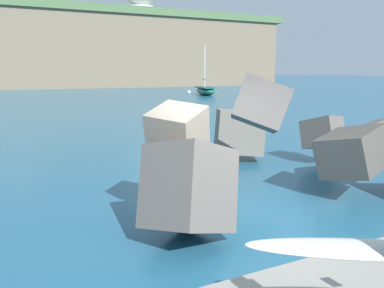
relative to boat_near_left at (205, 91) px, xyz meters
name	(u,v)px	position (x,y,z in m)	size (l,w,h in m)	color
ground_plane	(234,227)	(-17.95, -33.50, -0.50)	(400.00, 400.00, 0.00)	#235B7A
breakwater_jetty	(374,126)	(-13.11, -32.26, 0.79)	(28.86, 7.07, 3.04)	#605B56
boat_near_left	(205,91)	(0.00, 0.00, 0.00)	(2.54, 4.96, 5.38)	#1E6656
mooring_buoy_inner	(189,92)	(-0.81, 2.49, -0.28)	(0.44, 0.44, 0.44)	silver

